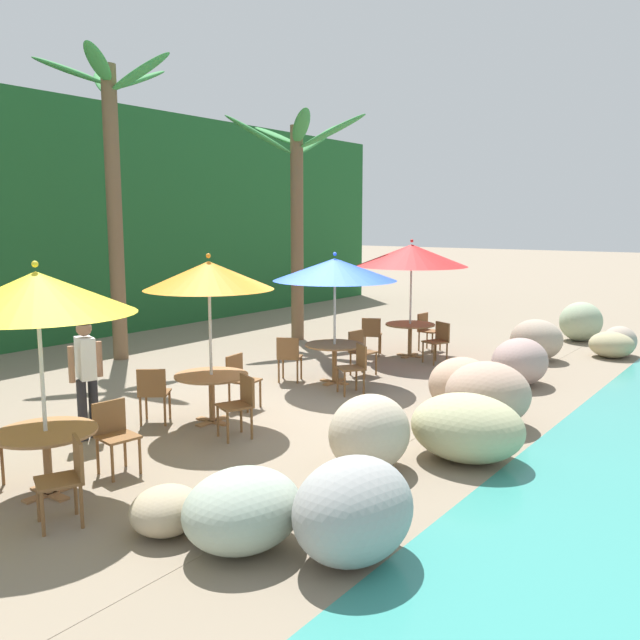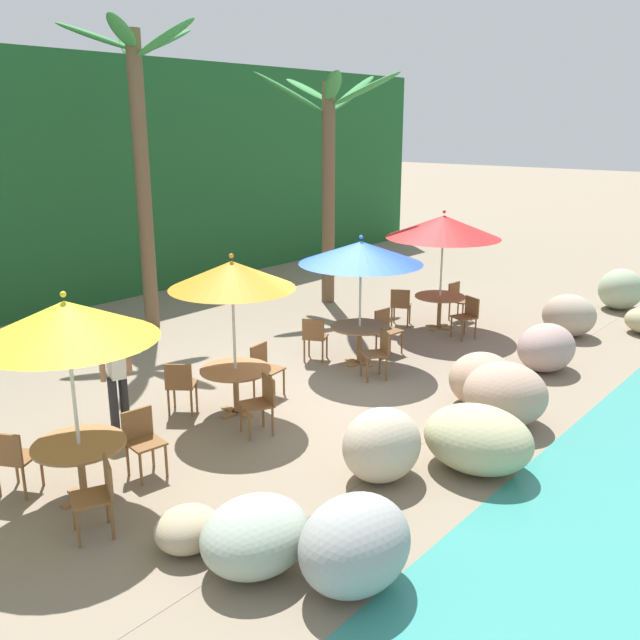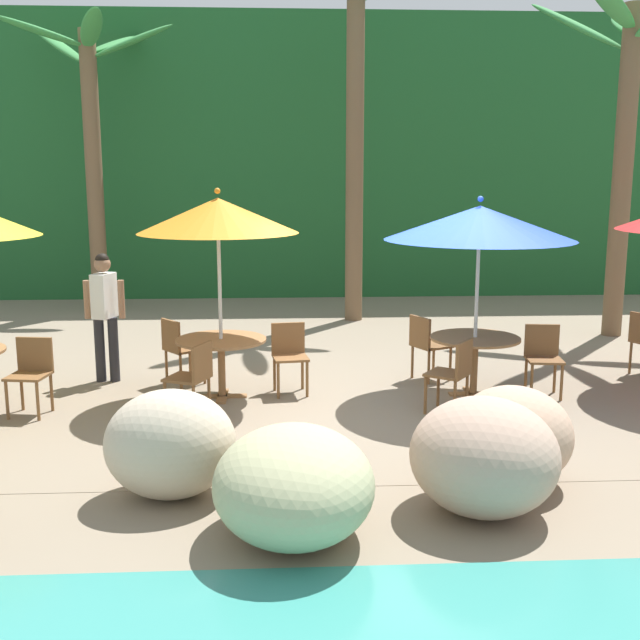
{
  "view_description": "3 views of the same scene",
  "coord_description": "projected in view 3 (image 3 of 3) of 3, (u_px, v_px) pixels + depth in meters",
  "views": [
    {
      "loc": [
        -8.71,
        -6.81,
        3.02
      ],
      "look_at": [
        0.53,
        -0.01,
        1.29
      ],
      "focal_mm": 37.2,
      "sensor_mm": 36.0,
      "label": 1
    },
    {
      "loc": [
        -8.72,
        -7.24,
        4.41
      ],
      "look_at": [
        -0.34,
        -0.18,
        1.26
      ],
      "focal_mm": 38.7,
      "sensor_mm": 36.0,
      "label": 2
    },
    {
      "loc": [
        -1.2,
        -9.05,
        2.75
      ],
      "look_at": [
        -0.7,
        0.11,
        0.98
      ],
      "focal_mm": 43.75,
      "sensor_mm": 36.0,
      "label": 3
    }
  ],
  "objects": [
    {
      "name": "waiter_in_white",
      "position": [
        105.0,
        308.0,
        10.12
      ],
      "size": [
        0.52,
        0.39,
        1.7
      ],
      "color": "#232328",
      "rests_on": "ground"
    },
    {
      "name": "umbrella_orange",
      "position": [
        218.0,
        216.0,
        9.16
      ],
      "size": [
        1.91,
        1.91,
        2.55
      ],
      "color": "silver",
      "rests_on": "ground"
    },
    {
      "name": "chair_orange_left",
      "position": [
        194.0,
        374.0,
        8.67
      ],
      "size": [
        0.56,
        0.55,
        0.87
      ],
      "color": "brown",
      "rests_on": "ground"
    },
    {
      "name": "ground_plane",
      "position": [
        378.0,
        400.0,
        9.46
      ],
      "size": [
        120.0,
        120.0,
        0.0
      ],
      "primitive_type": "plane",
      "color": "gray"
    },
    {
      "name": "chair_blue_seaward",
      "position": [
        543.0,
        354.0,
        9.62
      ],
      "size": [
        0.47,
        0.47,
        0.87
      ],
      "color": "brown",
      "rests_on": "ground"
    },
    {
      "name": "foliage_backdrop",
      "position": [
        329.0,
        159.0,
        17.71
      ],
      "size": [
        28.0,
        2.4,
        6.0
      ],
      "color": "#1E5628",
      "rests_on": "ground"
    },
    {
      "name": "terrace_deck",
      "position": [
        378.0,
        400.0,
        9.46
      ],
      "size": [
        18.0,
        5.2,
        0.01
      ],
      "color": "gray",
      "rests_on": "ground"
    },
    {
      "name": "chair_yellow_seaward",
      "position": [
        32.0,
        370.0,
        8.87
      ],
      "size": [
        0.48,
        0.48,
        0.87
      ],
      "color": "brown",
      "rests_on": "ground"
    },
    {
      "name": "umbrella_blue",
      "position": [
        480.0,
        223.0,
        9.28
      ],
      "size": [
        2.28,
        2.28,
        2.45
      ],
      "color": "silver",
      "rests_on": "ground"
    },
    {
      "name": "chair_blue_left",
      "position": [
        454.0,
        371.0,
        8.83
      ],
      "size": [
        0.59,
        0.59,
        0.87
      ],
      "color": "brown",
      "rests_on": "ground"
    },
    {
      "name": "palm_tree_nearest",
      "position": [
        92.0,
        121.0,
        14.83
      ],
      "size": [
        3.16,
        3.13,
        5.54
      ],
      "color": "brown",
      "rests_on": "ground"
    },
    {
      "name": "rock_seawall",
      "position": [
        540.0,
        451.0,
        6.55
      ],
      "size": [
        16.92,
        2.62,
        0.99
      ],
      "color": "tan",
      "rests_on": "ground"
    },
    {
      "name": "chair_orange_inland",
      "position": [
        179.0,
        346.0,
        10.05
      ],
      "size": [
        0.6,
        0.59,
        0.87
      ],
      "color": "brown",
      "rests_on": "ground"
    },
    {
      "name": "palm_tree_third",
      "position": [
        628.0,
        109.0,
        12.51
      ],
      "size": [
        3.21,
        3.62,
        5.58
      ],
      "color": "brown",
      "rests_on": "ground"
    },
    {
      "name": "dining_table_blue",
      "position": [
        475.0,
        347.0,
        9.56
      ],
      "size": [
        1.1,
        1.1,
        0.74
      ],
      "color": "olive",
      "rests_on": "ground"
    },
    {
      "name": "chair_blue_inland",
      "position": [
        426.0,
        343.0,
        10.26
      ],
      "size": [
        0.57,
        0.57,
        0.87
      ],
      "color": "brown",
      "rests_on": "ground"
    },
    {
      "name": "chair_orange_seaward",
      "position": [
        289.0,
        352.0,
        9.72
      ],
      "size": [
        0.47,
        0.48,
        0.87
      ],
      "color": "brown",
      "rests_on": "ground"
    },
    {
      "name": "palm_tree_second",
      "position": [
        356.0,
        92.0,
        13.79
      ],
      "size": [
        2.8,
        2.87,
        6.4
      ],
      "color": "brown",
      "rests_on": "ground"
    },
    {
      "name": "dining_table_orange",
      "position": [
        221.0,
        349.0,
        9.46
      ],
      "size": [
        1.1,
        1.1,
        0.74
      ],
      "color": "olive",
      "rests_on": "ground"
    }
  ]
}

